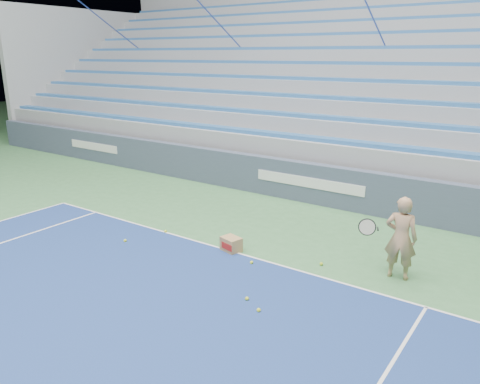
% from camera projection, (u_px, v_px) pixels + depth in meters
% --- Properties ---
extents(sponsor_barrier, '(30.00, 0.32, 1.10)m').
position_uv_depth(sponsor_barrier, '(311.00, 183.00, 12.79)').
color(sponsor_barrier, '#3E4A5F').
rests_on(sponsor_barrier, ground).
extents(bleachers, '(31.00, 9.15, 7.30)m').
position_uv_depth(bleachers, '(385.00, 100.00, 16.77)').
color(bleachers, '#92959A').
rests_on(bleachers, ground).
extents(tennis_player, '(0.91, 0.84, 1.55)m').
position_uv_depth(tennis_player, '(401.00, 238.00, 8.36)').
color(tennis_player, tan).
rests_on(tennis_player, ground).
extents(ball_box, '(0.46, 0.39, 0.30)m').
position_uv_depth(ball_box, '(231.00, 244.00, 9.68)').
color(ball_box, '#A3804F').
rests_on(ball_box, ground).
extents(tennis_ball_0, '(0.07, 0.07, 0.07)m').
position_uv_depth(tennis_ball_0, '(166.00, 231.00, 10.71)').
color(tennis_ball_0, '#D0E32E').
rests_on(tennis_ball_0, ground).
extents(tennis_ball_1, '(0.07, 0.07, 0.07)m').
position_uv_depth(tennis_ball_1, '(321.00, 264.00, 9.05)').
color(tennis_ball_1, '#D0E32E').
rests_on(tennis_ball_1, ground).
extents(tennis_ball_2, '(0.07, 0.07, 0.07)m').
position_uv_depth(tennis_ball_2, '(125.00, 241.00, 10.17)').
color(tennis_ball_2, '#D0E32E').
rests_on(tennis_ball_2, ground).
extents(tennis_ball_3, '(0.07, 0.07, 0.07)m').
position_uv_depth(tennis_ball_3, '(252.00, 263.00, 9.11)').
color(tennis_ball_3, '#D0E32E').
rests_on(tennis_ball_3, ground).
extents(tennis_ball_4, '(0.07, 0.07, 0.07)m').
position_uv_depth(tennis_ball_4, '(247.00, 299.00, 7.76)').
color(tennis_ball_4, '#D0E32E').
rests_on(tennis_ball_4, ground).
extents(tennis_ball_5, '(0.07, 0.07, 0.07)m').
position_uv_depth(tennis_ball_5, '(259.00, 310.00, 7.41)').
color(tennis_ball_5, '#D0E32E').
rests_on(tennis_ball_5, ground).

